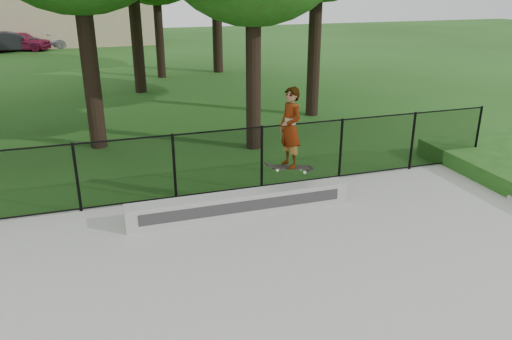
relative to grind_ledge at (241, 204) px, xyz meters
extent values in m
cube|color=#A2A29D|center=(0.00, 0.00, 0.00)|extent=(4.65, 0.40, 0.47)
imported|color=maroon|center=(-7.07, 29.99, 0.36)|extent=(4.16, 2.77, 1.32)
imported|color=black|center=(-7.68, 29.77, 0.37)|extent=(3.95, 2.45, 1.34)
imported|color=#AEAEC5|center=(-3.50, 31.09, 0.27)|extent=(3.70, 1.88, 1.13)
cube|color=black|center=(1.03, -0.05, 0.70)|extent=(0.84, 0.23, 0.13)
imported|color=#9FAED1|center=(1.03, -0.05, 1.54)|extent=(0.51, 0.66, 1.63)
cylinder|color=black|center=(-3.14, 1.20, 0.51)|extent=(0.06, 0.06, 1.50)
cylinder|color=black|center=(-1.14, 1.20, 0.51)|extent=(0.06, 0.06, 1.50)
cylinder|color=black|center=(0.86, 1.20, 0.51)|extent=(0.06, 0.06, 1.50)
cylinder|color=black|center=(2.86, 1.20, 0.51)|extent=(0.06, 0.06, 1.50)
cylinder|color=black|center=(4.86, 1.20, 0.51)|extent=(0.06, 0.06, 1.50)
cylinder|color=black|center=(6.86, 1.20, 0.51)|extent=(0.06, 0.06, 1.50)
cylinder|color=black|center=(-1.14, 1.20, 1.23)|extent=(16.00, 0.04, 0.04)
cylinder|color=black|center=(-1.14, 1.20, -0.19)|extent=(16.00, 0.04, 0.04)
cube|color=black|center=(-1.14, 1.20, 0.51)|extent=(16.00, 0.01, 1.50)
cylinder|color=black|center=(-2.64, 5.80, 2.23)|extent=(0.44, 0.44, 5.06)
cylinder|color=black|center=(1.66, 4.30, 2.04)|extent=(0.44, 0.44, 4.67)
cylinder|color=black|center=(4.86, 7.30, 2.36)|extent=(0.44, 0.44, 5.31)
cylinder|color=black|center=(-0.64, 13.30, 2.53)|extent=(0.44, 0.44, 5.66)
cylinder|color=black|center=(3.86, 17.30, 2.08)|extent=(0.44, 0.44, 4.75)
cylinder|color=black|center=(0.75, 16.64, 2.07)|extent=(0.44, 0.44, 4.74)
cube|color=tan|center=(-3.14, 33.30, 1.70)|extent=(12.00, 6.00, 4.00)
camera|label=1|loc=(-2.60, -8.95, 4.28)|focal=35.00mm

